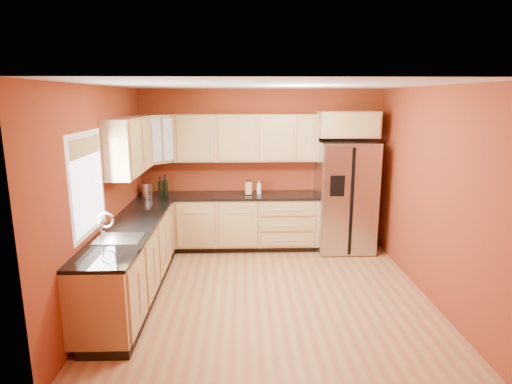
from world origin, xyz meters
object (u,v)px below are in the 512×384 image
(wine_bottle_a, at_px, (165,185))
(knife_block, at_px, (249,188))
(refrigerator, at_px, (345,196))
(soap_dispenser, at_px, (259,187))
(canister_left, at_px, (146,190))

(wine_bottle_a, bearing_deg, knife_block, 2.49)
(refrigerator, height_order, knife_block, refrigerator)
(soap_dispenser, bearing_deg, knife_block, -165.66)
(knife_block, relative_size, soap_dispenser, 0.96)
(canister_left, relative_size, knife_block, 1.02)
(canister_left, relative_size, wine_bottle_a, 0.59)
(refrigerator, xyz_separation_m, wine_bottle_a, (-2.89, 0.01, 0.21))
(refrigerator, bearing_deg, wine_bottle_a, 179.74)
(soap_dispenser, bearing_deg, wine_bottle_a, -176.15)
(refrigerator, relative_size, canister_left, 8.57)
(refrigerator, relative_size, wine_bottle_a, 5.07)
(canister_left, bearing_deg, soap_dispenser, 3.66)
(canister_left, bearing_deg, refrigerator, 0.03)
(wine_bottle_a, xyz_separation_m, soap_dispenser, (1.50, 0.10, -0.07))
(wine_bottle_a, bearing_deg, refrigerator, -0.26)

